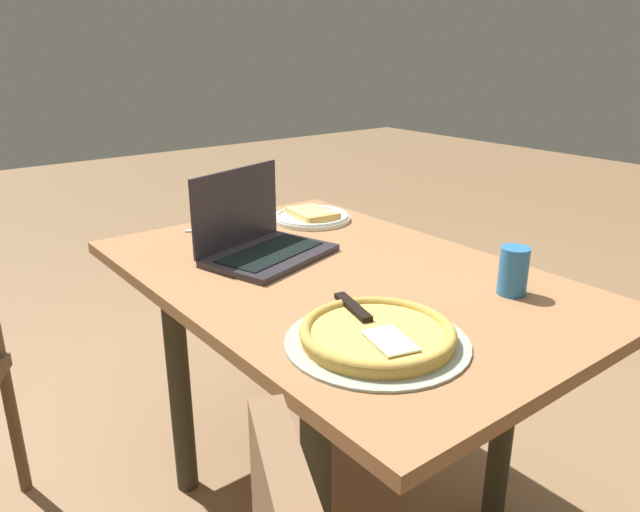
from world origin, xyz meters
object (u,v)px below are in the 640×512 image
object	(u,v)px
pizza_tray	(377,335)
table_knife	(226,231)
laptop	(259,239)
dining_table	(338,308)
pizza_plate	(312,216)
drink_cup	(513,270)

from	to	relation	value
pizza_tray	table_knife	world-z (taller)	pizza_tray
laptop	dining_table	bearing A→B (deg)	21.28
laptop	pizza_tray	bearing A→B (deg)	-9.55
dining_table	pizza_tray	world-z (taller)	pizza_tray
laptop	pizza_plate	bearing A→B (deg)	120.41
laptop	drink_cup	world-z (taller)	laptop
pizza_plate	drink_cup	world-z (taller)	drink_cup
dining_table	drink_cup	xyz separation A→B (m)	(0.36, 0.23, 0.16)
dining_table	laptop	distance (m)	0.29
laptop	table_knife	distance (m)	0.27
table_knife	pizza_plate	bearing A→B (deg)	77.30
dining_table	table_knife	distance (m)	0.51
laptop	table_knife	world-z (taller)	laptop
table_knife	drink_cup	xyz separation A→B (m)	(0.85, 0.28, 0.05)
pizza_plate	table_knife	world-z (taller)	pizza_plate
laptop	pizza_tray	distance (m)	0.59
pizza_plate	drink_cup	distance (m)	0.79
pizza_plate	drink_cup	size ratio (longest dim) A/B	2.23
laptop	pizza_tray	size ratio (longest dim) A/B	1.07
table_knife	drink_cup	bearing A→B (deg)	18.44
pizza_plate	table_knife	size ratio (longest dim) A/B	1.44
pizza_plate	pizza_tray	size ratio (longest dim) A/B	0.70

